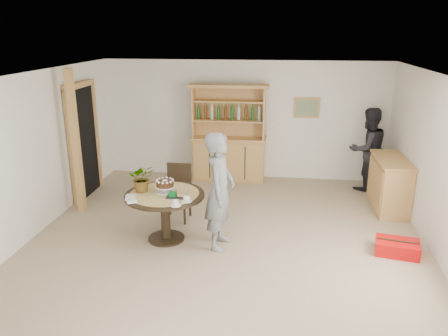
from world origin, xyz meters
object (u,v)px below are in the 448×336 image
sideboard (390,184)px  adult_person (368,149)px  hutch (229,148)px  dining_table (165,203)px  teen_boy (220,191)px  red_suitcase (397,247)px  dining_chair (178,188)px

sideboard → adult_person: adult_person is taller
hutch → dining_table: size_ratio=1.70×
dining_table → teen_boy: teen_boy is taller
teen_boy → red_suitcase: 2.69m
hutch → red_suitcase: hutch is taller
adult_person → red_suitcase: 2.82m
teen_boy → adult_person: (2.57, 2.80, -0.04)m
teen_boy → red_suitcase: bearing=-83.2°
hutch → adult_person: 2.81m
hutch → dining_chair: bearing=-106.3°
hutch → sideboard: size_ratio=1.62×
sideboard → red_suitcase: sideboard is taller
sideboard → red_suitcase: size_ratio=1.89×
sideboard → teen_boy: 3.36m
hutch → dining_chair: (-0.62, -2.12, -0.15)m
dining_chair → teen_boy: 1.30m
dining_table → red_suitcase: dining_table is taller
dining_table → red_suitcase: bearing=-0.4°
hutch → teen_boy: bearing=-85.7°
sideboard → adult_person: 1.09m
dining_table → teen_boy: bearing=-6.7°
dining_table → red_suitcase: 3.46m
dining_chair → sideboard: bearing=16.3°
hutch → adult_person: hutch is taller
dining_table → hutch: bearing=78.1°
hutch → adult_person: (2.80, -0.24, 0.14)m
teen_boy → red_suitcase: (2.57, 0.08, -0.77)m
teen_boy → red_suitcase: teen_boy is taller
teen_boy → adult_person: teen_boy is taller
dining_table → dining_chair: 0.83m
hutch → teen_boy: (0.23, -3.05, 0.18)m
red_suitcase → sideboard: bearing=93.2°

